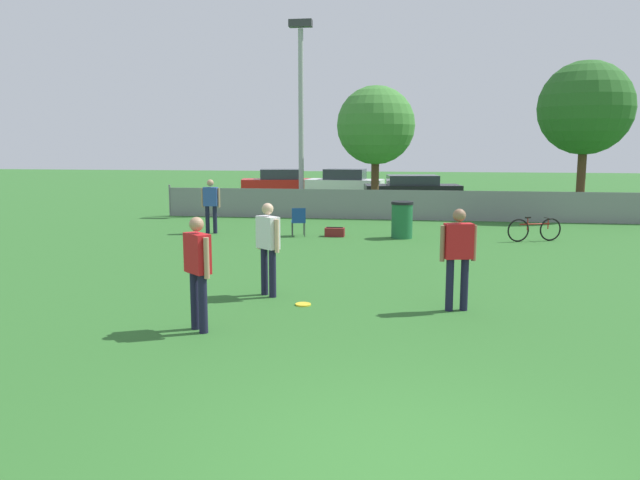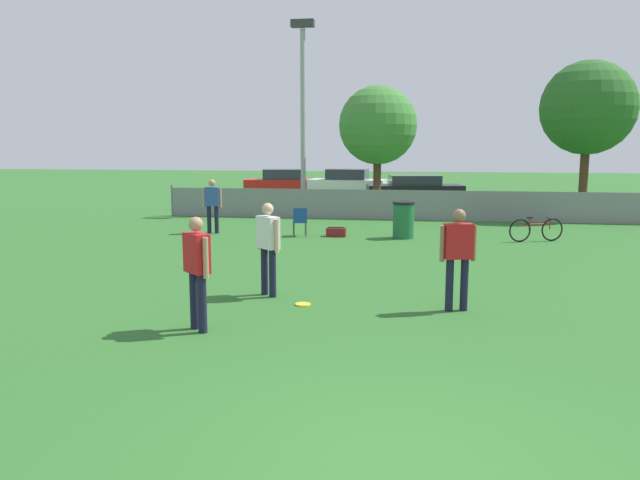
{
  "view_description": "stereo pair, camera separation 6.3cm",
  "coord_description": "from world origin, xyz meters",
  "px_view_note": "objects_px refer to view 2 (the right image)",
  "views": [
    {
      "loc": [
        0.02,
        -5.08,
        2.75
      ],
      "look_at": [
        -1.66,
        5.87,
        1.05
      ],
      "focal_mm": 35.0,
      "sensor_mm": 36.0,
      "label": 1
    },
    {
      "loc": [
        0.09,
        -5.07,
        2.75
      ],
      "look_at": [
        -1.66,
        5.87,
        1.05
      ],
      "focal_mm": 35.0,
      "sensor_mm": 36.0,
      "label": 2
    }
  ],
  "objects_px": {
    "player_receiver_white": "(268,242)",
    "parked_car_dark": "(415,189)",
    "tree_far_right": "(588,108)",
    "frisbee_disc": "(303,304)",
    "player_defender_red": "(458,251)",
    "parked_car_white": "(347,183)",
    "light_pole": "(303,100)",
    "spectator_in_blue": "(212,202)",
    "tree_near_pole": "(378,126)",
    "player_thrower_red": "(197,265)",
    "trash_bin": "(403,220)",
    "gear_bag_sideline": "(336,232)",
    "bicycle_sideline": "(536,230)",
    "parked_car_red": "(284,183)",
    "folding_chair_sideline": "(300,220)"
  },
  "relations": [
    {
      "from": "player_receiver_white",
      "to": "parked_car_dark",
      "type": "bearing_deg",
      "value": 123.56
    },
    {
      "from": "tree_far_right",
      "to": "frisbee_disc",
      "type": "bearing_deg",
      "value": -118.99
    },
    {
      "from": "player_defender_red",
      "to": "parked_car_dark",
      "type": "height_order",
      "value": "player_defender_red"
    },
    {
      "from": "parked_car_white",
      "to": "light_pole",
      "type": "bearing_deg",
      "value": -90.63
    },
    {
      "from": "spectator_in_blue",
      "to": "tree_near_pole",
      "type": "bearing_deg",
      "value": -127.13
    },
    {
      "from": "frisbee_disc",
      "to": "parked_car_white",
      "type": "bearing_deg",
      "value": 94.68
    },
    {
      "from": "tree_far_right",
      "to": "spectator_in_blue",
      "type": "relative_size",
      "value": 3.47
    },
    {
      "from": "parked_car_white",
      "to": "parked_car_dark",
      "type": "bearing_deg",
      "value": -33.26
    },
    {
      "from": "tree_near_pole",
      "to": "player_thrower_red",
      "type": "height_order",
      "value": "tree_near_pole"
    },
    {
      "from": "tree_far_right",
      "to": "parked_car_white",
      "type": "distance_m",
      "value": 13.41
    },
    {
      "from": "player_defender_red",
      "to": "parked_car_white",
      "type": "relative_size",
      "value": 0.41
    },
    {
      "from": "player_thrower_red",
      "to": "trash_bin",
      "type": "distance_m",
      "value": 10.28
    },
    {
      "from": "tree_near_pole",
      "to": "gear_bag_sideline",
      "type": "height_order",
      "value": "tree_near_pole"
    },
    {
      "from": "light_pole",
      "to": "player_receiver_white",
      "type": "relative_size",
      "value": 4.39
    },
    {
      "from": "light_pole",
      "to": "trash_bin",
      "type": "relative_size",
      "value": 6.92
    },
    {
      "from": "gear_bag_sideline",
      "to": "parked_car_white",
      "type": "height_order",
      "value": "parked_car_white"
    },
    {
      "from": "gear_bag_sideline",
      "to": "bicycle_sideline",
      "type": "bearing_deg",
      "value": -0.95
    },
    {
      "from": "spectator_in_blue",
      "to": "trash_bin",
      "type": "bearing_deg",
      "value": 175.37
    },
    {
      "from": "parked_car_dark",
      "to": "player_defender_red",
      "type": "bearing_deg",
      "value": -96.7
    },
    {
      "from": "tree_near_pole",
      "to": "gear_bag_sideline",
      "type": "distance_m",
      "value": 7.89
    },
    {
      "from": "tree_near_pole",
      "to": "player_receiver_white",
      "type": "xyz_separation_m",
      "value": [
        -0.97,
        -14.72,
        -2.51
      ]
    },
    {
      "from": "parked_car_dark",
      "to": "parked_car_red",
      "type": "bearing_deg",
      "value": 148.34
    },
    {
      "from": "bicycle_sideline",
      "to": "parked_car_white",
      "type": "xyz_separation_m",
      "value": [
        -7.15,
        14.79,
        0.35
      ]
    },
    {
      "from": "parked_car_red",
      "to": "parked_car_dark",
      "type": "height_order",
      "value": "parked_car_red"
    },
    {
      "from": "folding_chair_sideline",
      "to": "trash_bin",
      "type": "distance_m",
      "value": 3.1
    },
    {
      "from": "light_pole",
      "to": "player_thrower_red",
      "type": "xyz_separation_m",
      "value": [
        1.4,
        -15.99,
        -3.49
      ]
    },
    {
      "from": "player_receiver_white",
      "to": "gear_bag_sideline",
      "type": "distance_m",
      "value": 7.69
    },
    {
      "from": "tree_far_right",
      "to": "player_defender_red",
      "type": "relative_size",
      "value": 3.41
    },
    {
      "from": "spectator_in_blue",
      "to": "parked_car_red",
      "type": "height_order",
      "value": "spectator_in_blue"
    },
    {
      "from": "tree_near_pole",
      "to": "tree_far_right",
      "type": "bearing_deg",
      "value": -5.41
    },
    {
      "from": "light_pole",
      "to": "frisbee_disc",
      "type": "xyz_separation_m",
      "value": [
        2.66,
        -14.27,
        -4.48
      ]
    },
    {
      "from": "gear_bag_sideline",
      "to": "parked_car_dark",
      "type": "xyz_separation_m",
      "value": [
        2.23,
        11.91,
        0.52
      ]
    },
    {
      "from": "gear_bag_sideline",
      "to": "parked_car_dark",
      "type": "height_order",
      "value": "parked_car_dark"
    },
    {
      "from": "light_pole",
      "to": "parked_car_red",
      "type": "bearing_deg",
      "value": 107.24
    },
    {
      "from": "tree_far_right",
      "to": "bicycle_sideline",
      "type": "height_order",
      "value": "tree_far_right"
    },
    {
      "from": "player_receiver_white",
      "to": "player_defender_red",
      "type": "xyz_separation_m",
      "value": [
        3.34,
        -0.52,
        0.0
      ]
    },
    {
      "from": "frisbee_disc",
      "to": "parked_car_white",
      "type": "distance_m",
      "value": 22.98
    },
    {
      "from": "player_receiver_white",
      "to": "parked_car_dark",
      "type": "height_order",
      "value": "player_receiver_white"
    },
    {
      "from": "bicycle_sideline",
      "to": "trash_bin",
      "type": "distance_m",
      "value": 3.78
    },
    {
      "from": "player_thrower_red",
      "to": "parked_car_white",
      "type": "distance_m",
      "value": 24.62
    },
    {
      "from": "bicycle_sideline",
      "to": "parked_car_dark",
      "type": "distance_m",
      "value": 12.53
    },
    {
      "from": "player_receiver_white",
      "to": "frisbee_disc",
      "type": "xyz_separation_m",
      "value": [
        0.74,
        -0.56,
        -0.99
      ]
    },
    {
      "from": "spectator_in_blue",
      "to": "bicycle_sideline",
      "type": "xyz_separation_m",
      "value": [
        9.7,
        -0.19,
        -0.64
      ]
    },
    {
      "from": "trash_bin",
      "to": "parked_car_red",
      "type": "distance_m",
      "value": 16.37
    },
    {
      "from": "player_receiver_white",
      "to": "spectator_in_blue",
      "type": "bearing_deg",
      "value": 156.19
    },
    {
      "from": "light_pole",
      "to": "frisbee_disc",
      "type": "height_order",
      "value": "light_pole"
    },
    {
      "from": "player_defender_red",
      "to": "player_receiver_white",
      "type": "bearing_deg",
      "value": 156.3
    },
    {
      "from": "folding_chair_sideline",
      "to": "parked_car_red",
      "type": "relative_size",
      "value": 0.19
    },
    {
      "from": "tree_near_pole",
      "to": "player_receiver_white",
      "type": "relative_size",
      "value": 2.99
    },
    {
      "from": "parked_car_red",
      "to": "player_thrower_red",
      "type": "bearing_deg",
      "value": -91.37
    }
  ]
}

